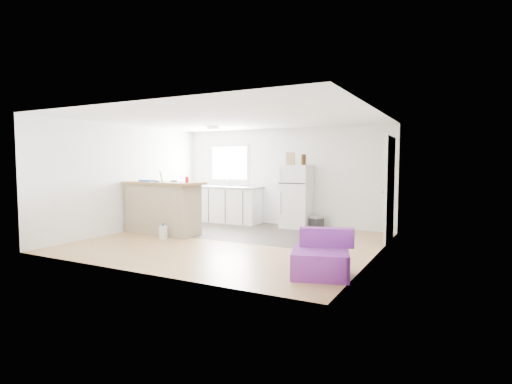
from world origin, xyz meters
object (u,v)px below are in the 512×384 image
at_px(blue_tray, 147,181).
at_px(bottle_left, 303,160).
at_px(cooler, 314,222).
at_px(cleaner_jug, 163,232).
at_px(peninsula, 163,207).
at_px(cardboard_box, 290,159).
at_px(kitchen_cabinets, 223,204).
at_px(refrigerator, 296,197).
at_px(purple_seat, 321,259).
at_px(mop, 160,224).
at_px(red_cup, 187,180).
at_px(bottle_right, 304,160).

relative_size(blue_tray, bottle_left, 1.20).
bearing_deg(cooler, cleaner_jug, -109.89).
distance_m(peninsula, cardboard_box, 3.15).
height_order(kitchen_cabinets, refrigerator, refrigerator).
distance_m(peninsula, cleaner_jug, 0.74).
xyz_separation_m(kitchen_cabinets, purple_seat, (3.88, -3.60, -0.25)).
xyz_separation_m(purple_seat, cardboard_box, (-1.96, 3.55, 1.42)).
relative_size(mop, cardboard_box, 4.66).
height_order(purple_seat, cardboard_box, cardboard_box).
bearing_deg(peninsula, cooler, 40.39).
height_order(refrigerator, cleaner_jug, refrigerator).
relative_size(kitchen_cabinets, blue_tray, 7.02).
bearing_deg(kitchen_cabinets, red_cup, -78.71).
bearing_deg(purple_seat, kitchen_cabinets, 119.77).
bearing_deg(peninsula, mop, -64.01).
relative_size(cleaner_jug, mop, 0.22).
relative_size(cleaner_jug, blue_tray, 1.05).
distance_m(cooler, red_cup, 3.12).
height_order(kitchen_cabinets, peninsula, kitchen_cabinets).
distance_m(cooler, cardboard_box, 1.59).
relative_size(peninsula, mop, 1.35).
height_order(kitchen_cabinets, bottle_left, bottle_left).
xyz_separation_m(mop, bottle_left, (2.41, 2.15, 1.39)).
bearing_deg(purple_seat, blue_tray, 144.58).
xyz_separation_m(blue_tray, bottle_right, (2.90, 2.07, 0.46)).
xyz_separation_m(cardboard_box, bottle_right, (0.35, -0.00, -0.02)).
bearing_deg(kitchen_cabinets, refrigerator, -0.25).
height_order(purple_seat, bottle_right, bottle_right).
distance_m(peninsula, purple_seat, 4.41).
bearing_deg(bottle_right, peninsula, -141.16).
relative_size(purple_seat, bottle_right, 3.76).
height_order(kitchen_cabinets, cardboard_box, cardboard_box).
relative_size(peninsula, refrigerator, 1.26).
height_order(peninsula, bottle_right, bottle_right).
height_order(peninsula, bottle_left, bottle_left).
bearing_deg(mop, kitchen_cabinets, 93.84).
bearing_deg(blue_tray, mop, -14.28).
distance_m(refrigerator, cardboard_box, 0.91).
bearing_deg(cooler, mop, -116.96).
bearing_deg(mop, refrigerator, 53.39).
bearing_deg(bottle_left, cardboard_box, 172.10).
height_order(kitchen_cabinets, red_cup, red_cup).
height_order(cleaner_jug, bottle_right, bottle_right).
xyz_separation_m(refrigerator, blue_tray, (-2.68, -2.13, 0.41)).
relative_size(cooler, mop, 0.35).
bearing_deg(cleaner_jug, refrigerator, 60.41).
distance_m(kitchen_cabinets, blue_tray, 2.32).
bearing_deg(mop, cooler, 48.72).
xyz_separation_m(refrigerator, cleaner_jug, (-1.90, -2.53, -0.61)).
height_order(peninsula, refrigerator, refrigerator).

